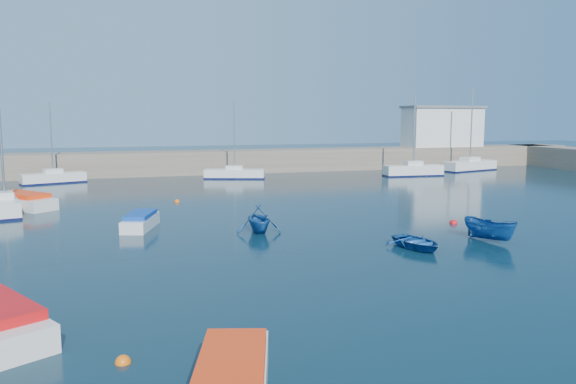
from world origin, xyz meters
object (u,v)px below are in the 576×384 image
object	(u,v)px
motorboat_3	(232,380)
dinghy_left	(259,219)
sailboat_6	(235,173)
sailboat_8	(470,165)
harbor_office	(442,127)
sailboat_5	(53,178)
sailboat_3	(5,206)
motorboat_1	(140,221)
dinghy_center	(417,242)
dinghy_right	(490,230)
sailboat_7	(413,170)
motorboat_2	(22,201)

from	to	relation	value
motorboat_3	dinghy_left	size ratio (longest dim) A/B	1.64
sailboat_6	sailboat_8	world-z (taller)	sailboat_8
sailboat_6	harbor_office	bearing A→B (deg)	-58.86
sailboat_5	dinghy_left	size ratio (longest dim) A/B	2.70
motorboat_3	sailboat_8	bearing A→B (deg)	66.22
sailboat_3	motorboat_1	distance (m)	11.16
harbor_office	dinghy_left	size ratio (longest dim) A/B	3.43
sailboat_8	dinghy_left	distance (m)	43.83
dinghy_center	dinghy_right	size ratio (longest dim) A/B	0.97
harbor_office	dinghy_center	world-z (taller)	harbor_office
sailboat_5	sailboat_6	bearing A→B (deg)	-112.70
sailboat_3	dinghy_left	xyz separation A→B (m)	(14.62, -10.52, 0.16)
sailboat_6	motorboat_3	distance (m)	47.09
sailboat_6	sailboat_7	bearing A→B (deg)	-80.91
sailboat_7	sailboat_8	world-z (taller)	sailboat_8
sailboat_5	sailboat_7	world-z (taller)	sailboat_7
dinghy_center	motorboat_2	bearing A→B (deg)	127.95
motorboat_1	sailboat_6	bearing A→B (deg)	84.32
sailboat_8	motorboat_2	xyz separation A→B (m)	(-47.61, -14.96, -0.12)
sailboat_3	sailboat_6	world-z (taller)	sailboat_6
sailboat_6	dinghy_left	size ratio (longest dim) A/B	2.81
sailboat_8	motorboat_1	world-z (taller)	sailboat_8
sailboat_3	sailboat_8	distance (m)	51.38
sailboat_5	motorboat_2	xyz separation A→B (m)	(-0.62, -15.82, -0.03)
sailboat_6	motorboat_3	xyz separation A→B (m)	(-9.85, -46.05, -0.05)
motorboat_1	sailboat_5	bearing A→B (deg)	123.18
dinghy_right	dinghy_left	bearing A→B (deg)	135.78
sailboat_8	motorboat_1	size ratio (longest dim) A/B	2.44
sailboat_8	dinghy_left	xyz separation A→B (m)	(-33.67, -28.06, 0.11)
motorboat_1	dinghy_right	world-z (taller)	dinghy_right
sailboat_5	sailboat_8	bearing A→B (deg)	-110.35
sailboat_7	motorboat_3	world-z (taller)	sailboat_7
sailboat_3	sailboat_8	bearing A→B (deg)	6.26
sailboat_7	sailboat_8	size ratio (longest dim) A/B	0.88
sailboat_3	sailboat_5	distance (m)	18.44
sailboat_8	dinghy_center	bearing A→B (deg)	125.65
motorboat_1	sailboat_8	bearing A→B (deg)	49.96
harbor_office	motorboat_2	world-z (taller)	harbor_office
dinghy_center	motorboat_1	bearing A→B (deg)	135.26
motorboat_3	sailboat_3	bearing A→B (deg)	124.32
sailboat_5	motorboat_3	xyz separation A→B (m)	(8.01, -47.11, -0.07)
sailboat_3	sailboat_6	size ratio (longest dim) A/B	0.87
motorboat_2	motorboat_3	bearing A→B (deg)	-114.55
sailboat_8	dinghy_left	bearing A→B (deg)	113.92
sailboat_8	sailboat_5	bearing A→B (deg)	73.07
sailboat_5	sailboat_6	xyz separation A→B (m)	(17.87, -1.06, -0.02)
harbor_office	motorboat_1	size ratio (longest dim) A/B	2.47
sailboat_5	dinghy_center	bearing A→B (deg)	-169.94
dinghy_left	dinghy_center	bearing A→B (deg)	-40.81
motorboat_1	dinghy_right	distance (m)	19.44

